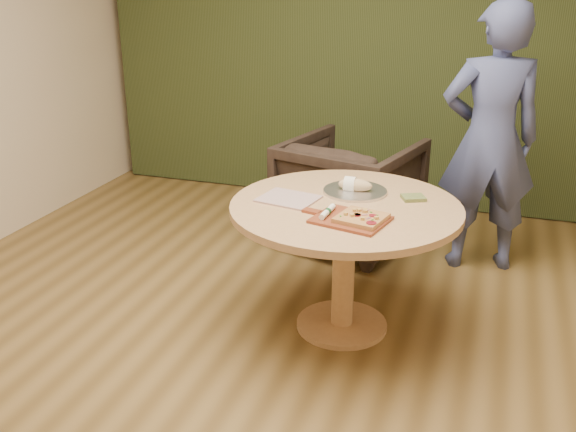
# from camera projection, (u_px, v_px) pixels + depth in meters

# --- Properties ---
(room_shell) EXTENTS (5.04, 6.04, 2.84)m
(room_shell) POSITION_uv_depth(u_px,v_px,m) (250.00, 105.00, 2.64)
(room_shell) COLOR olive
(room_shell) RESTS_ON ground
(curtain) EXTENTS (4.80, 0.14, 2.78)m
(curtain) POSITION_uv_depth(u_px,v_px,m) (382.00, 36.00, 5.20)
(curtain) COLOR #273116
(curtain) RESTS_ON ground
(pedestal_table) EXTENTS (1.24, 1.24, 0.75)m
(pedestal_table) POSITION_uv_depth(u_px,v_px,m) (345.00, 229.00, 3.46)
(pedestal_table) COLOR tan
(pedestal_table) RESTS_ON ground
(pizza_paddle) EXTENTS (0.47, 0.35, 0.01)m
(pizza_paddle) POSITION_uv_depth(u_px,v_px,m) (349.00, 219.00, 3.19)
(pizza_paddle) COLOR brown
(pizza_paddle) RESTS_ON pedestal_table
(flatbread_pizza) EXTENTS (0.26, 0.26, 0.04)m
(flatbread_pizza) POSITION_uv_depth(u_px,v_px,m) (361.00, 218.00, 3.16)
(flatbread_pizza) COLOR #BB8649
(flatbread_pizza) RESTS_ON pizza_paddle
(cutlery_roll) EXTENTS (0.04, 0.20, 0.03)m
(cutlery_roll) POSITION_uv_depth(u_px,v_px,m) (327.00, 212.00, 3.23)
(cutlery_roll) COLOR white
(cutlery_roll) RESTS_ON pizza_paddle
(newspaper) EXTENTS (0.34, 0.30, 0.01)m
(newspaper) POSITION_uv_depth(u_px,v_px,m) (288.00, 199.00, 3.48)
(newspaper) COLOR silver
(newspaper) RESTS_ON pedestal_table
(serving_tray) EXTENTS (0.36, 0.36, 0.02)m
(serving_tray) POSITION_uv_depth(u_px,v_px,m) (355.00, 191.00, 3.59)
(serving_tray) COLOR silver
(serving_tray) RESTS_ON pedestal_table
(bread_roll) EXTENTS (0.19, 0.09, 0.09)m
(bread_roll) POSITION_uv_depth(u_px,v_px,m) (354.00, 185.00, 3.58)
(bread_roll) COLOR #D2B380
(bread_roll) RESTS_ON serving_tray
(green_packet) EXTENTS (0.15, 0.14, 0.02)m
(green_packet) POSITION_uv_depth(u_px,v_px,m) (413.00, 198.00, 3.48)
(green_packet) COLOR #4C5B29
(green_packet) RESTS_ON pedestal_table
(armchair) EXTENTS (1.03, 0.99, 0.88)m
(armchair) POSITION_uv_depth(u_px,v_px,m) (350.00, 187.00, 4.63)
(armchair) COLOR black
(armchair) RESTS_ON ground
(person_standing) EXTENTS (0.73, 0.58, 1.77)m
(person_standing) POSITION_uv_depth(u_px,v_px,m) (490.00, 140.00, 4.14)
(person_standing) COLOR #434E82
(person_standing) RESTS_ON ground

